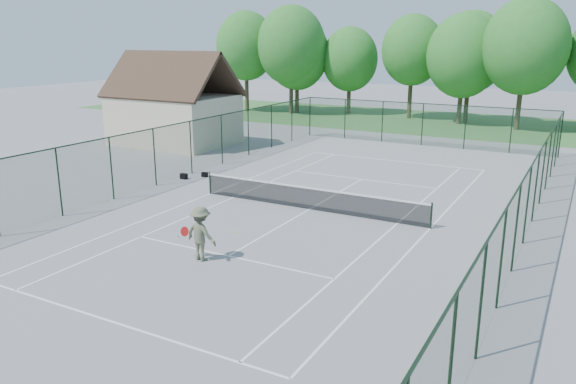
# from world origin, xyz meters

# --- Properties ---
(ground) EXTENTS (140.00, 140.00, 0.00)m
(ground) POSITION_xyz_m (0.00, 0.00, 0.00)
(ground) COLOR gray
(ground) RESTS_ON ground
(grass_far) EXTENTS (80.00, 16.00, 0.01)m
(grass_far) POSITION_xyz_m (0.00, 30.00, 0.01)
(grass_far) COLOR #3F7738
(grass_far) RESTS_ON ground
(court_lines) EXTENTS (11.05, 23.85, 0.01)m
(court_lines) POSITION_xyz_m (0.00, 0.00, 0.00)
(court_lines) COLOR white
(court_lines) RESTS_ON ground
(tennis_net) EXTENTS (11.08, 0.08, 1.10)m
(tennis_net) POSITION_xyz_m (0.00, 0.00, 0.58)
(tennis_net) COLOR black
(tennis_net) RESTS_ON ground
(fence_enclosure) EXTENTS (18.05, 36.05, 3.02)m
(fence_enclosure) POSITION_xyz_m (0.00, 0.00, 1.56)
(fence_enclosure) COLOR #1E3E25
(fence_enclosure) RESTS_ON ground
(utility_building) EXTENTS (8.60, 6.27, 6.63)m
(utility_building) POSITION_xyz_m (-16.00, 10.00, 3.12)
(utility_building) COLOR beige
(utility_building) RESTS_ON ground
(tree_line_far) EXTENTS (39.40, 6.40, 9.70)m
(tree_line_far) POSITION_xyz_m (0.00, 30.00, 5.99)
(tree_line_far) COLOR #433624
(tree_line_far) RESTS_ON ground
(sports_bag_a) EXTENTS (0.39, 0.24, 0.31)m
(sports_bag_a) POSITION_xyz_m (-8.60, 1.78, 0.15)
(sports_bag_a) COLOR black
(sports_bag_a) RESTS_ON ground
(sports_bag_b) EXTENTS (0.37, 0.27, 0.26)m
(sports_bag_b) POSITION_xyz_m (-7.89, 2.72, 0.13)
(sports_bag_b) COLOR black
(sports_bag_b) RESTS_ON ground
(tennis_player) EXTENTS (2.08, 0.93, 1.93)m
(tennis_player) POSITION_xyz_m (-0.62, -7.12, 0.96)
(tennis_player) COLOR #5C6046
(tennis_player) RESTS_ON ground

